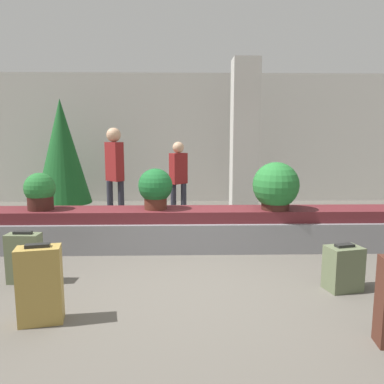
{
  "coord_description": "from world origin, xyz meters",
  "views": [
    {
      "loc": [
        -0.13,
        -4.07,
        1.66
      ],
      "look_at": [
        0.0,
        1.36,
        0.84
      ],
      "focal_mm": 35.0,
      "sensor_mm": 36.0,
      "label": 1
    }
  ],
  "objects_px": {
    "pillar": "(244,139)",
    "suitcase_2": "(24,258)",
    "suitcase_1": "(343,268)",
    "potted_plant_1": "(40,191)",
    "potted_plant_0": "(276,187)",
    "suitcase_0": "(40,285)",
    "traveler_1": "(115,168)",
    "potted_plant_2": "(155,188)",
    "decorated_tree": "(62,152)",
    "traveler_0": "(178,175)"
  },
  "relations": [
    {
      "from": "potted_plant_2",
      "to": "decorated_tree",
      "type": "distance_m",
      "value": 3.67
    },
    {
      "from": "suitcase_0",
      "to": "suitcase_1",
      "type": "bearing_deg",
      "value": 0.22
    },
    {
      "from": "suitcase_1",
      "to": "potted_plant_2",
      "type": "height_order",
      "value": "potted_plant_2"
    },
    {
      "from": "potted_plant_1",
      "to": "traveler_0",
      "type": "xyz_separation_m",
      "value": [
        1.99,
        1.78,
        0.05
      ]
    },
    {
      "from": "pillar",
      "to": "suitcase_2",
      "type": "bearing_deg",
      "value": -130.26
    },
    {
      "from": "suitcase_1",
      "to": "potted_plant_1",
      "type": "bearing_deg",
      "value": 144.25
    },
    {
      "from": "pillar",
      "to": "potted_plant_2",
      "type": "bearing_deg",
      "value": -125.7
    },
    {
      "from": "suitcase_2",
      "to": "traveler_0",
      "type": "bearing_deg",
      "value": 63.71
    },
    {
      "from": "pillar",
      "to": "decorated_tree",
      "type": "distance_m",
      "value": 3.97
    },
    {
      "from": "potted_plant_2",
      "to": "suitcase_0",
      "type": "bearing_deg",
      "value": -111.1
    },
    {
      "from": "potted_plant_2",
      "to": "potted_plant_1",
      "type": "bearing_deg",
      "value": -179.67
    },
    {
      "from": "suitcase_1",
      "to": "potted_plant_0",
      "type": "relative_size",
      "value": 0.74
    },
    {
      "from": "suitcase_2",
      "to": "potted_plant_2",
      "type": "height_order",
      "value": "potted_plant_2"
    },
    {
      "from": "potted_plant_0",
      "to": "traveler_0",
      "type": "height_order",
      "value": "traveler_0"
    },
    {
      "from": "decorated_tree",
      "to": "traveler_1",
      "type": "bearing_deg",
      "value": -48.49
    },
    {
      "from": "suitcase_1",
      "to": "suitcase_2",
      "type": "height_order",
      "value": "suitcase_2"
    },
    {
      "from": "suitcase_2",
      "to": "potted_plant_1",
      "type": "xyz_separation_m",
      "value": [
        -0.28,
        1.29,
        0.58
      ]
    },
    {
      "from": "potted_plant_0",
      "to": "potted_plant_1",
      "type": "height_order",
      "value": "potted_plant_0"
    },
    {
      "from": "suitcase_0",
      "to": "suitcase_2",
      "type": "distance_m",
      "value": 1.09
    },
    {
      "from": "potted_plant_1",
      "to": "traveler_1",
      "type": "distance_m",
      "value": 1.54
    },
    {
      "from": "potted_plant_2",
      "to": "traveler_1",
      "type": "bearing_deg",
      "value": 123.08
    },
    {
      "from": "suitcase_0",
      "to": "suitcase_2",
      "type": "relative_size",
      "value": 1.22
    },
    {
      "from": "potted_plant_1",
      "to": "suitcase_0",
      "type": "bearing_deg",
      "value": -70.08
    },
    {
      "from": "suitcase_0",
      "to": "potted_plant_2",
      "type": "xyz_separation_m",
      "value": [
        0.87,
        2.25,
        0.55
      ]
    },
    {
      "from": "potted_plant_1",
      "to": "traveler_1",
      "type": "bearing_deg",
      "value": 55.61
    },
    {
      "from": "decorated_tree",
      "to": "pillar",
      "type": "bearing_deg",
      "value": -7.86
    },
    {
      "from": "pillar",
      "to": "suitcase_1",
      "type": "distance_m",
      "value": 4.18
    },
    {
      "from": "traveler_1",
      "to": "suitcase_2",
      "type": "bearing_deg",
      "value": 120.89
    },
    {
      "from": "traveler_1",
      "to": "suitcase_0",
      "type": "bearing_deg",
      "value": 132.98
    },
    {
      "from": "potted_plant_1",
      "to": "traveler_0",
      "type": "bearing_deg",
      "value": 41.79
    },
    {
      "from": "potted_plant_0",
      "to": "traveler_0",
      "type": "distance_m",
      "value": 2.35
    },
    {
      "from": "pillar",
      "to": "traveler_1",
      "type": "xyz_separation_m",
      "value": [
        -2.49,
        -1.08,
        -0.5
      ]
    },
    {
      "from": "pillar",
      "to": "traveler_0",
      "type": "relative_size",
      "value": 2.06
    },
    {
      "from": "suitcase_0",
      "to": "traveler_1",
      "type": "height_order",
      "value": "traveler_1"
    },
    {
      "from": "potted_plant_0",
      "to": "traveler_1",
      "type": "bearing_deg",
      "value": 152.56
    },
    {
      "from": "pillar",
      "to": "potted_plant_0",
      "type": "xyz_separation_m",
      "value": [
        0.08,
        -2.41,
        -0.67
      ]
    },
    {
      "from": "suitcase_0",
      "to": "suitcase_1",
      "type": "relative_size",
      "value": 1.42
    },
    {
      "from": "potted_plant_1",
      "to": "potted_plant_2",
      "type": "relative_size",
      "value": 0.9
    },
    {
      "from": "potted_plant_2",
      "to": "suitcase_1",
      "type": "bearing_deg",
      "value": -36.67
    },
    {
      "from": "potted_plant_0",
      "to": "potted_plant_2",
      "type": "relative_size",
      "value": 1.16
    },
    {
      "from": "potted_plant_0",
      "to": "potted_plant_1",
      "type": "bearing_deg",
      "value": 178.77
    },
    {
      "from": "suitcase_0",
      "to": "potted_plant_1",
      "type": "bearing_deg",
      "value": 97.89
    },
    {
      "from": "suitcase_2",
      "to": "potted_plant_0",
      "type": "xyz_separation_m",
      "value": [
        3.15,
        1.22,
        0.64
      ]
    },
    {
      "from": "potted_plant_2",
      "to": "potted_plant_0",
      "type": "bearing_deg",
      "value": -2.72
    },
    {
      "from": "suitcase_2",
      "to": "potted_plant_0",
      "type": "bearing_deg",
      "value": 24.0
    },
    {
      "from": "suitcase_0",
      "to": "decorated_tree",
      "type": "xyz_separation_m",
      "value": [
        -1.38,
        5.12,
        0.97
      ]
    },
    {
      "from": "suitcase_0",
      "to": "decorated_tree",
      "type": "height_order",
      "value": "decorated_tree"
    },
    {
      "from": "pillar",
      "to": "potted_plant_1",
      "type": "bearing_deg",
      "value": -145.07
    },
    {
      "from": "suitcase_2",
      "to": "traveler_1",
      "type": "height_order",
      "value": "traveler_1"
    },
    {
      "from": "traveler_1",
      "to": "decorated_tree",
      "type": "height_order",
      "value": "decorated_tree"
    }
  ]
}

